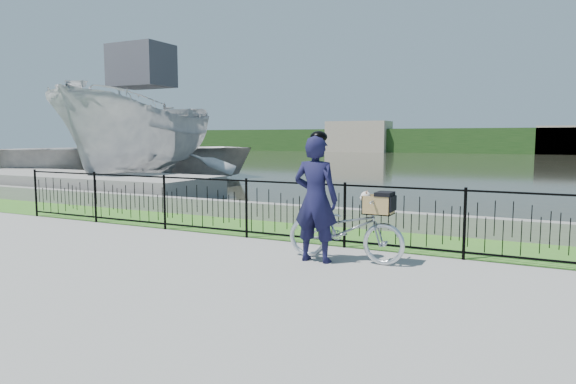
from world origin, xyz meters
The scene contains 13 objects.
ground centered at (0.00, 0.00, 0.00)m, with size 120.00×120.00×0.00m, color gray.
grass_strip centered at (0.00, 2.60, 0.00)m, with size 60.00×2.00×0.01m, color #3A7223.
water centered at (0.00, 33.00, 0.00)m, with size 120.00×120.00×0.00m, color #28281E.
quay_wall centered at (0.00, 3.60, 0.20)m, with size 60.00×0.30×0.40m, color gray.
fence centered at (0.00, 1.60, 0.58)m, with size 14.00×0.06×1.15m, color black, non-canonical shape.
far_treeline centered at (0.00, 60.00, 1.50)m, with size 120.00×6.00×3.00m, color #24471B.
far_building_left centered at (-18.00, 58.00, 2.00)m, with size 8.00×4.00×4.00m, color #A69985.
far_building_right centered at (6.00, 58.50, 1.60)m, with size 6.00×3.00×3.20m, color #A69985.
dock centered at (-10.00, 5.50, 0.35)m, with size 10.00×3.00×0.70m, color gray.
bicycle_rig centered at (1.35, 0.72, 0.51)m, with size 1.90×0.66×1.13m.
cyclist centered at (0.95, 0.46, 1.00)m, with size 0.71×0.47×2.02m.
boat_near centered at (-9.89, 8.60, 1.94)m, with size 5.51×9.96×5.43m.
boat_far centered at (-12.97, 10.51, 1.17)m, with size 13.01×13.92×2.35m.
Camera 1 is at (4.08, -6.75, 1.93)m, focal length 32.00 mm.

